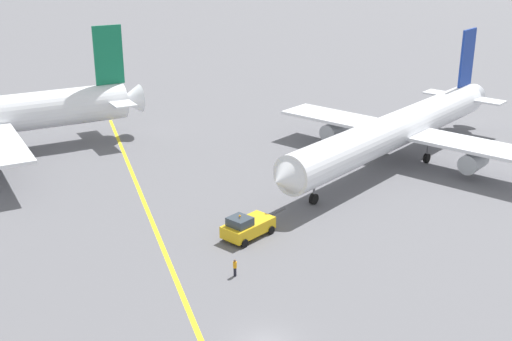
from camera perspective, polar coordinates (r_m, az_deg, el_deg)
taxiway_stripe at (r=59.87m, az=-6.53°, el=-10.53°), size 9.29×119.71×0.01m
airliner_being_pushed at (r=92.29m, az=12.23°, el=3.51°), size 48.74×37.17×16.25m
pushback_tug at (r=68.97m, az=-0.79°, el=-4.90°), size 8.75×5.36×2.93m
ground_crew_ramp_agent_by_cones at (r=61.73m, az=-1.85°, el=-8.44°), size 0.36×0.36×1.72m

